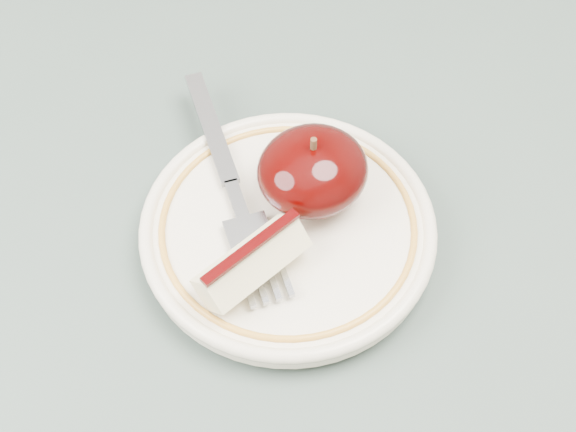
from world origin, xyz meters
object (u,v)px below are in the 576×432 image
apple_half (312,171)px  plate (288,229)px  table (209,403)px  fork (231,184)px

apple_half → plate: bearing=-153.1°
apple_half → table: bearing=-157.4°
apple_half → fork: 0.05m
plate → apple_half: (0.03, 0.01, 0.03)m
table → plate: (0.09, 0.03, 0.10)m
plate → apple_half: size_ratio=2.63×
plate → fork: 0.05m
plate → fork: (-0.02, 0.04, 0.01)m
plate → apple_half: apple_half is taller
table → fork: size_ratio=4.77×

